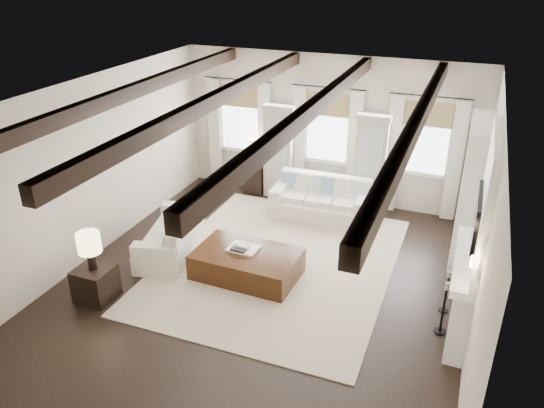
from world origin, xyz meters
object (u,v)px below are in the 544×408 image
at_px(ottoman, 247,264).
at_px(side_table_front, 96,283).
at_px(sofa_left, 173,236).
at_px(side_table_back, 256,179).
at_px(sofa_back, 322,202).

bearing_deg(ottoman, side_table_front, -141.35).
height_order(sofa_left, ottoman, sofa_left).
bearing_deg(side_table_front, side_table_back, 81.13).
bearing_deg(side_table_back, sofa_back, -21.76).
distance_m(sofa_back, ottoman, 2.69).
distance_m(ottoman, side_table_back, 3.57).
relative_size(sofa_left, side_table_front, 3.60).
xyz_separation_m(ottoman, side_table_front, (-1.99, -1.48, 0.05)).
distance_m(sofa_left, side_table_back, 3.10).
relative_size(sofa_left, ottoman, 1.15).
xyz_separation_m(sofa_back, ottoman, (-0.55, -2.63, -0.12)).
bearing_deg(side_table_front, sofa_left, 77.36).
xyz_separation_m(sofa_back, side_table_front, (-2.54, -4.11, -0.08)).
distance_m(sofa_back, side_table_front, 4.83).
height_order(sofa_back, sofa_left, sofa_back).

